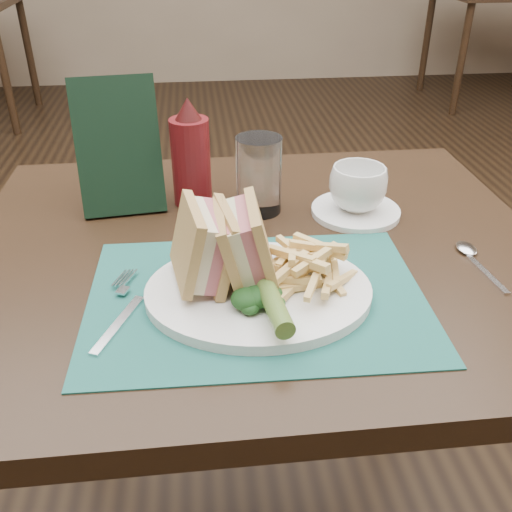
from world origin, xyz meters
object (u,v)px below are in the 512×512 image
at_px(coffee_cup, 358,188).
at_px(plate, 258,292).
at_px(saucer, 355,211).
at_px(sandwich_half_b, 229,244).
at_px(sandwich_half_a, 187,247).
at_px(table_bg_right, 496,47).
at_px(ketchup_bottle, 191,152).
at_px(table_main, 258,417).
at_px(placemat, 257,297).
at_px(check_presenter, 118,147).
at_px(drinking_glass, 259,175).

bearing_deg(coffee_cup, plate, -130.21).
bearing_deg(saucer, sandwich_half_b, -137.95).
relative_size(sandwich_half_a, saucer, 0.75).
bearing_deg(table_bg_right, coffee_cup, -120.89).
bearing_deg(sandwich_half_b, sandwich_half_a, -176.82).
bearing_deg(ketchup_bottle, plate, -74.98).
height_order(table_bg_right, ketchup_bottle, ketchup_bottle).
xyz_separation_m(table_main, plate, (-0.02, -0.14, 0.38)).
xyz_separation_m(placemat, ketchup_bottle, (-0.08, 0.30, 0.09)).
height_order(sandwich_half_a, check_presenter, check_presenter).
height_order(drinking_glass, check_presenter, check_presenter).
relative_size(sandwich_half_b, check_presenter, 0.49).
bearing_deg(sandwich_half_a, saucer, 27.57).
distance_m(table_bg_right, drinking_glass, 3.76).
distance_m(sandwich_half_b, ketchup_bottle, 0.29).
xyz_separation_m(saucer, coffee_cup, (-0.00, 0.00, 0.04)).
distance_m(plate, check_presenter, 0.37).
bearing_deg(sandwich_half_b, table_bg_right, 58.58).
height_order(plate, sandwich_half_b, sandwich_half_b).
distance_m(sandwich_half_a, coffee_cup, 0.35).
bearing_deg(table_main, table_bg_right, 57.53).
relative_size(table_main, coffee_cup, 9.42).
relative_size(sandwich_half_b, saucer, 0.74).
relative_size(plate, drinking_glass, 2.31).
relative_size(table_main, check_presenter, 3.99).
height_order(sandwich_half_a, saucer, sandwich_half_a).
distance_m(placemat, saucer, 0.30).
bearing_deg(table_main, sandwich_half_a, -131.53).
bearing_deg(ketchup_bottle, drinking_glass, -21.90).
relative_size(plate, saucer, 2.00).
distance_m(plate, sandwich_half_a, 0.11).
bearing_deg(check_presenter, plate, -62.74).
height_order(saucer, ketchup_bottle, ketchup_bottle).
height_order(table_main, check_presenter, check_presenter).
height_order(table_main, placemat, placemat).
height_order(saucer, drinking_glass, drinking_glass).
distance_m(table_bg_right, sandwich_half_b, 3.99).
bearing_deg(plate, drinking_glass, 86.64).
bearing_deg(sandwich_half_a, table_bg_right, 48.37).
bearing_deg(drinking_glass, coffee_cup, -10.95).
distance_m(saucer, ketchup_bottle, 0.30).
bearing_deg(sandwich_half_a, placemat, -21.91).
bearing_deg(coffee_cup, check_presenter, 169.78).
relative_size(table_bg_right, ketchup_bottle, 4.84).
bearing_deg(coffee_cup, drinking_glass, 169.05).
relative_size(saucer, ketchup_bottle, 0.81).
distance_m(placemat, plate, 0.01).
bearing_deg(saucer, plate, -130.21).
bearing_deg(sandwich_half_a, coffee_cup, 27.57).
distance_m(drinking_glass, check_presenter, 0.24).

